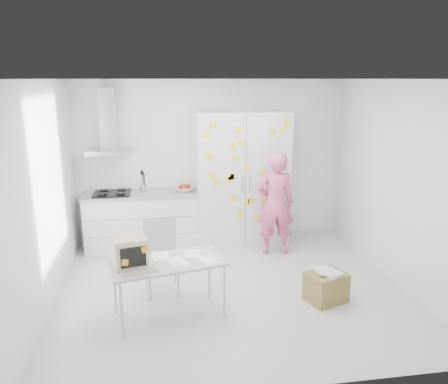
{
  "coord_description": "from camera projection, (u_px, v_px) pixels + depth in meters",
  "views": [
    {
      "loc": [
        -0.92,
        -5.22,
        2.7
      ],
      "look_at": [
        -0.01,
        0.61,
        1.17
      ],
      "focal_mm": 35.0,
      "sensor_mm": 36.0,
      "label": 1
    }
  ],
  "objects": [
    {
      "name": "chair",
      "position": [
        161.0,
        251.0,
        5.63
      ],
      "size": [
        0.47,
        0.47,
        0.98
      ],
      "rotation": [
        0.0,
        0.0,
        0.07
      ],
      "color": "#B8B8B6",
      "rests_on": "ground"
    },
    {
      "name": "desk",
      "position": [
        145.0,
        257.0,
        4.88
      ],
      "size": [
        1.39,
        0.9,
        1.02
      ],
      "rotation": [
        0.0,
        0.0,
        0.22
      ],
      "color": "#ADB5B8",
      "rests_on": "ground"
    },
    {
      "name": "range_hood",
      "position": [
        109.0,
        128.0,
        6.83
      ],
      "size": [
        0.7,
        0.48,
        1.01
      ],
      "color": "silver",
      "rests_on": "walls"
    },
    {
      "name": "walls",
      "position": [
        224.0,
        178.0,
        6.16
      ],
      "size": [
        4.52,
        4.01,
        2.7
      ],
      "color": "white",
      "rests_on": "ground"
    },
    {
      "name": "ceiling",
      "position": [
        233.0,
        79.0,
        5.13
      ],
      "size": [
        4.5,
        4.0,
        0.02
      ],
      "primitive_type": "cube",
      "color": "white",
      "rests_on": "walls"
    },
    {
      "name": "tall_cabinet",
      "position": [
        242.0,
        179.0,
        7.2
      ],
      "size": [
        1.5,
        0.68,
        2.2
      ],
      "color": "silver",
      "rests_on": "ground"
    },
    {
      "name": "counter_run",
      "position": [
        142.0,
        219.0,
        7.14
      ],
      "size": [
        1.84,
        0.63,
        1.28
      ],
      "color": "white",
      "rests_on": "ground"
    },
    {
      "name": "floor",
      "position": [
        232.0,
        289.0,
        5.82
      ],
      "size": [
        4.5,
        4.0,
        0.02
      ],
      "primitive_type": "cube",
      "color": "silver",
      "rests_on": "ground"
    },
    {
      "name": "cardboard_box",
      "position": [
        326.0,
        287.0,
        5.44
      ],
      "size": [
        0.56,
        0.5,
        0.4
      ],
      "rotation": [
        0.0,
        0.0,
        0.34
      ],
      "color": "olive",
      "rests_on": "ground"
    },
    {
      "name": "person",
      "position": [
        275.0,
        204.0,
        6.79
      ],
      "size": [
        0.62,
        0.43,
        1.63
      ],
      "primitive_type": "imported",
      "rotation": [
        0.0,
        0.0,
        3.07
      ],
      "color": "#DD558B",
      "rests_on": "ground"
    }
  ]
}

